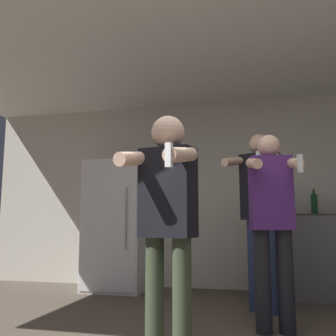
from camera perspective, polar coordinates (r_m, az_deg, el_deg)
name	(u,v)px	position (r m, az deg, el deg)	size (l,w,h in m)	color
wall_back	(225,193)	(5.17, 8.73, -3.71)	(7.00, 0.06, 2.55)	beige
ceiling_slab	(208,49)	(3.90, 6.13, 17.64)	(7.00, 3.76, 0.05)	silver
refrigerator	(118,225)	(5.08, -7.58, -8.59)	(0.77, 0.75, 1.68)	white
counter	(330,256)	(4.88, 23.45, -12.17)	(1.58, 0.66, 0.97)	slate
bottle_amber_bourbon	(314,203)	(4.91, 21.41, -5.05)	(0.08, 0.08, 0.32)	#194723
person_woman_foreground	(167,211)	(2.44, -0.12, -6.53)	(0.48, 0.52, 1.58)	#38422D
person_man_side	(272,218)	(3.22, 15.55, -7.33)	(0.45, 0.47, 1.61)	black
person_spectator_back	(261,202)	(3.91, 13.92, -5.01)	(0.58, 0.64, 1.78)	navy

